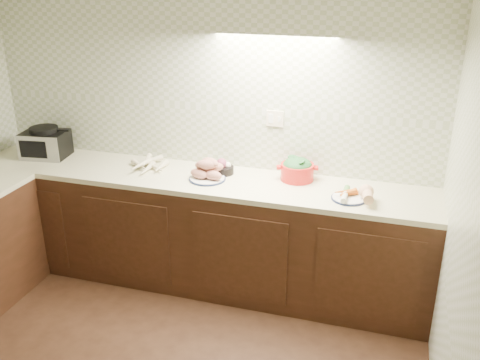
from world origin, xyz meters
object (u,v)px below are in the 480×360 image
(sweet_potato_plate, at_px, (208,171))
(dutch_oven, at_px, (297,169))
(veg_plate, at_px, (356,194))
(toaster_oven, at_px, (45,143))
(onion_bowl, at_px, (223,168))
(parsnip_pile, at_px, (145,164))

(sweet_potato_plate, relative_size, dutch_oven, 0.88)
(sweet_potato_plate, relative_size, veg_plate, 0.97)
(veg_plate, bearing_deg, sweet_potato_plate, 177.18)
(toaster_oven, relative_size, veg_plate, 1.37)
(toaster_oven, relative_size, dutch_oven, 1.25)
(veg_plate, bearing_deg, onion_bowl, 169.02)
(onion_bowl, distance_m, dutch_oven, 0.57)
(onion_bowl, relative_size, dutch_oven, 0.50)
(dutch_oven, relative_size, veg_plate, 1.10)
(onion_bowl, distance_m, veg_plate, 1.04)
(parsnip_pile, relative_size, dutch_oven, 1.23)
(sweet_potato_plate, bearing_deg, onion_bowl, 62.61)
(dutch_oven, bearing_deg, parsnip_pile, 171.58)
(sweet_potato_plate, bearing_deg, toaster_oven, 176.60)
(toaster_oven, relative_size, parsnip_pile, 1.02)
(parsnip_pile, xyz_separation_m, dutch_oven, (1.20, 0.11, 0.05))
(sweet_potato_plate, height_order, veg_plate, sweet_potato_plate)
(toaster_oven, relative_size, sweet_potato_plate, 1.41)
(parsnip_pile, bearing_deg, veg_plate, -4.41)
(parsnip_pile, xyz_separation_m, onion_bowl, (0.63, 0.07, 0.01))
(toaster_oven, distance_m, veg_plate, 2.56)
(parsnip_pile, bearing_deg, onion_bowl, 6.45)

